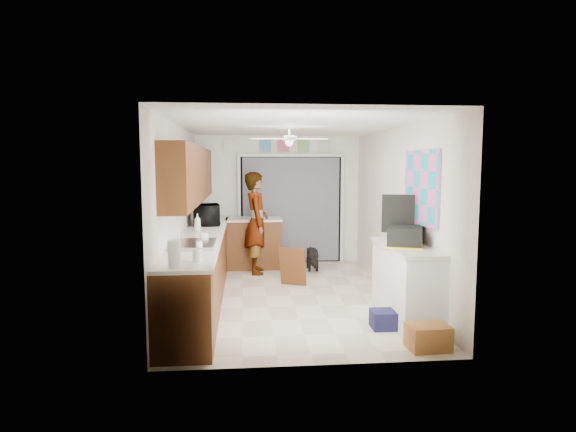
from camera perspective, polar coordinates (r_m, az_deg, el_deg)
name	(u,v)px	position (r m, az deg, el deg)	size (l,w,h in m)	color
floor	(290,296)	(7.26, 0.29, -9.41)	(5.00, 5.00, 0.00)	beige
ceiling	(291,125)	(7.01, 0.30, 10.68)	(5.00, 5.00, 0.00)	white
wall_back	(278,200)	(9.51, -1.16, 1.97)	(3.20, 3.20, 0.00)	white
wall_front	(316,239)	(4.56, 3.34, -2.68)	(3.20, 3.20, 0.00)	white
wall_left	(179,213)	(7.05, -12.75, 0.33)	(5.00, 5.00, 0.00)	white
wall_right	(397,211)	(7.35, 12.81, 0.56)	(5.00, 5.00, 0.00)	white
left_base_cabinets	(202,268)	(7.14, -10.20, -6.04)	(0.60, 4.80, 0.90)	#5B3015
left_countertop	(202,236)	(7.06, -10.19, -2.31)	(0.62, 4.80, 0.04)	white
upper_cabinets	(191,174)	(7.20, -11.38, 4.86)	(0.32, 4.00, 0.80)	#5B3015
sink_basin	(195,245)	(6.07, -11.00, -3.38)	(0.50, 0.76, 0.06)	silver
faucet	(179,238)	(6.08, -12.81, -2.50)	(0.03, 0.03, 0.22)	silver
peninsula_base	(254,244)	(9.08, -4.07, -3.33)	(1.00, 0.60, 0.90)	#5B3015
peninsula_top	(254,219)	(9.02, -4.10, -0.39)	(1.04, 0.64, 0.04)	white
back_opening_recess	(291,210)	(9.51, 0.36, 0.76)	(2.00, 0.06, 2.10)	black
curtain_panel	(291,210)	(9.47, 0.38, 0.74)	(1.90, 0.03, 2.05)	gray
door_trim_left	(239,210)	(9.44, -5.80, 0.69)	(0.06, 0.04, 2.10)	white
door_trim_right	(342,209)	(9.64, 6.42, 0.79)	(0.06, 0.04, 2.10)	white
door_trim_head	(291,155)	(9.44, 0.38, 7.22)	(2.10, 0.04, 0.06)	white
header_frame_1	(265,146)	(9.44, -2.69, 8.31)	(0.22, 0.02, 0.22)	#4993C4
header_frame_2	(283,146)	(9.46, -0.55, 8.31)	(0.22, 0.02, 0.22)	#D34F70
header_frame_3	(304,146)	(9.50, 1.88, 8.30)	(0.22, 0.02, 0.22)	#75B869
header_frame_4	(324,146)	(9.56, 4.28, 8.27)	(0.22, 0.02, 0.22)	beige
route66_sign	(229,146)	(9.44, -6.98, 8.27)	(0.22, 0.02, 0.26)	silver
right_counter_base	(406,284)	(6.28, 13.85, -7.82)	(0.50, 1.40, 0.90)	white
right_counter_top	(407,247)	(6.19, 13.88, -3.60)	(0.54, 1.44, 0.04)	white
abstract_painting	(421,188)	(6.38, 15.50, 3.25)	(0.03, 1.15, 0.95)	#FF5DBB
ceiling_fan	(289,139)	(7.20, 0.15, 9.13)	(1.14, 1.14, 0.24)	white
microwave	(207,215)	(8.13, -9.62, 0.16)	(0.61, 0.42, 0.34)	black
soap_bottle	(198,222)	(7.39, -10.67, -0.74)	(0.10, 0.10, 0.27)	silver
cup	(204,237)	(6.48, -9.94, -2.44)	(0.12, 0.12, 0.10)	white
jar_a	(197,256)	(5.07, -10.70, -4.63)	(0.10, 0.10, 0.14)	silver
jar_b	(199,246)	(5.74, -10.47, -3.50)	(0.07, 0.07, 0.11)	silver
paper_towel_roll	(174,254)	(4.84, -13.32, -4.43)	(0.13, 0.13, 0.27)	white
suitcase	(405,236)	(6.17, 13.70, -2.32)	(0.41, 0.55, 0.24)	black
suitcase_rim	(405,245)	(6.19, 13.67, -3.33)	(0.44, 0.58, 0.02)	yellow
suitcase_lid	(398,214)	(6.41, 12.92, 0.26)	(0.42, 0.03, 0.50)	black
cardboard_box	(428,337)	(5.44, 16.27, -13.60)	(0.42, 0.32, 0.26)	#AE7436
navy_crate	(386,319)	(5.98, 11.55, -11.91)	(0.35, 0.29, 0.21)	#171638
cabinet_door_panel	(293,266)	(7.74, 0.55, -6.00)	(0.42, 0.03, 0.63)	#5B3015
man	(256,223)	(8.57, -3.76, -0.82)	(0.66, 0.43, 1.81)	white
dog	(312,258)	(8.92, 2.90, -5.03)	(0.24, 0.55, 0.43)	black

